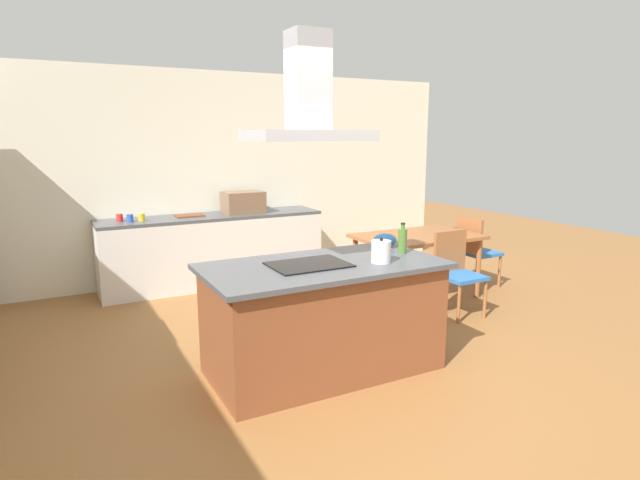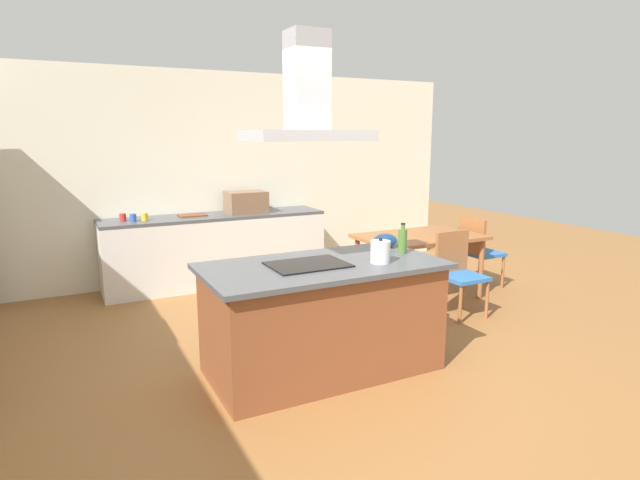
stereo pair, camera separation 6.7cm
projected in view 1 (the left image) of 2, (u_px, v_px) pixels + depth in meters
The scene contains 17 objects.
ground at pixel (257, 315), 5.60m from camera, with size 16.00×16.00×0.00m, color #936033.
wall_back at pixel (207, 177), 6.85m from camera, with size 7.20×0.10×2.70m, color silver.
kitchen_island at pixel (324, 317), 4.21m from camera, with size 1.90×0.98×0.90m.
cooktop at pixel (309, 264), 4.06m from camera, with size 0.60×0.44×0.01m, color black.
tea_kettle at pixel (381, 252), 4.13m from camera, with size 0.21×0.16×0.20m.
olive_oil_bottle at pixel (402, 240), 4.46m from camera, with size 0.08×0.08×0.26m.
mixing_bowl at pixel (385, 240), 4.75m from camera, with size 0.21×0.21×0.12m, color #2D6BB7.
back_counter at pixel (214, 250), 6.68m from camera, with size 2.79×0.62×0.90m.
countertop_microwave at pixel (243, 202), 6.76m from camera, with size 0.50×0.38×0.28m, color brown.
coffee_mug_red at pixel (120, 218), 6.10m from camera, with size 0.08×0.08×0.09m, color red.
coffee_mug_blue at pixel (130, 218), 6.07m from camera, with size 0.08×0.08×0.09m, color #2D56B2.
coffee_mug_yellow at pixel (142, 217), 6.14m from camera, with size 0.08×0.08×0.09m, color gold.
cutting_board at pixel (189, 216), 6.51m from camera, with size 0.34×0.24×0.02m, color brown.
dining_table at pixel (417, 242), 6.11m from camera, with size 1.40×0.90×0.75m.
chair_facing_island at pixel (456, 268), 5.56m from camera, with size 0.42×0.42×0.89m.
chair_at_right_end at pixel (475, 247), 6.56m from camera, with size 0.42×0.42×0.89m.
range_hood at pixel (308, 106), 3.82m from camera, with size 0.90×0.55×0.78m.
Camera 1 is at (-1.90, -3.53, 1.89)m, focal length 29.35 mm.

